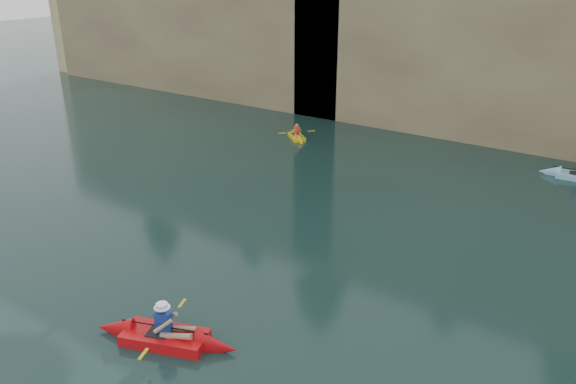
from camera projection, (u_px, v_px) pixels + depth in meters
The scene contains 8 objects.
ground at pixel (156, 352), 14.04m from camera, with size 160.00×160.00×0.00m, color black.
cliff at pixel (506, 13), 34.67m from camera, with size 70.00×16.00×12.00m, color tan.
cliff_slab_west at pixel (186, 17), 39.63m from camera, with size 26.00×2.40×10.56m, color #9E8F5F.
cliff_slab_center at pixel (507, 32), 28.10m from camera, with size 24.00×2.40×11.40m, color #9E8F5F.
sea_cave_west at pixel (204, 68), 39.36m from camera, with size 4.50×1.00×4.00m, color black.
sea_cave_center at pixel (386, 100), 32.28m from camera, with size 3.50×1.00×3.20m, color black.
main_kayaker at pixel (165, 336), 14.33m from camera, with size 3.95×2.48×1.44m.
kayaker_yellow at pixel (297, 136), 30.64m from camera, with size 2.32×2.16×1.04m.
Camera 1 is at (9.13, -7.60, 9.12)m, focal length 35.00 mm.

